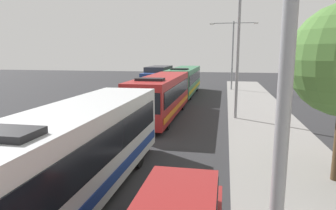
{
  "coord_description": "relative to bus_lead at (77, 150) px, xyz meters",
  "views": [
    {
      "loc": [
        3.3,
        5.29,
        4.76
      ],
      "look_at": [
        0.49,
        19.85,
        2.15
      ],
      "focal_mm": 31.73,
      "sensor_mm": 36.0,
      "label": 1
    }
  ],
  "objects": [
    {
      "name": "bus_lead",
      "position": [
        0.0,
        0.0,
        0.0
      ],
      "size": [
        2.58,
        10.97,
        3.21
      ],
      "color": "silver",
      "rests_on": "ground_plane"
    },
    {
      "name": "bus_second_in_line",
      "position": [
        0.0,
        12.86,
        0.0
      ],
      "size": [
        2.58,
        11.35,
        3.21
      ],
      "color": "maroon",
      "rests_on": "ground_plane"
    },
    {
      "name": "bus_middle",
      "position": [
        0.0,
        25.24,
        0.0
      ],
      "size": [
        2.58,
        12.4,
        3.21
      ],
      "color": "#33724C",
      "rests_on": "ground_plane"
    },
    {
      "name": "box_truck_oncoming",
      "position": [
        -3.3,
        26.03,
        0.01
      ],
      "size": [
        2.35,
        7.43,
        3.15
      ],
      "color": "navy",
      "rests_on": "ground_plane"
    },
    {
      "name": "streetlamp_near",
      "position": [
        5.4,
        -4.2,
        3.63
      ],
      "size": [
        6.01,
        0.28,
        8.45
      ],
      "color": "gray",
      "rests_on": "sidewalk"
    },
    {
      "name": "streetlamp_mid",
      "position": [
        5.4,
        12.93,
        3.81
      ],
      "size": [
        6.36,
        0.28,
        8.74
      ],
      "color": "gray",
      "rests_on": "sidewalk"
    },
    {
      "name": "streetlamp_far",
      "position": [
        5.4,
        30.05,
        3.6
      ],
      "size": [
        5.85,
        0.28,
        8.42
      ],
      "color": "gray",
      "rests_on": "sidewalk"
    }
  ]
}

